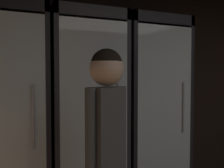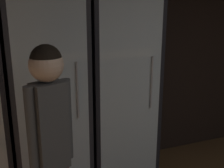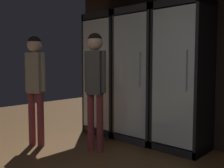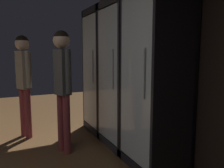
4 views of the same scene
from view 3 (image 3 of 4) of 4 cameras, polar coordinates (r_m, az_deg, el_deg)
The scene contains 5 objects.
cooler_far_left at distance 4.60m, azimuth -0.68°, elevation 1.92°, with size 0.68×0.58×2.03m.
cooler_left at distance 4.14m, azimuth 6.49°, elevation 1.69°, with size 0.68×0.58×2.03m.
cooler_center at distance 3.77m, azimuth 15.25°, elevation 1.19°, with size 0.68×0.58×2.03m.
shopper_near at distance 3.54m, azimuth -3.68°, elevation 1.78°, with size 0.30×0.21×1.60m.
shopper_far at distance 3.94m, azimuth -16.24°, elevation 1.43°, with size 0.31×0.22×1.58m.
Camera 3 is at (1.05, -0.59, 1.20)m, focal length 42.33 mm.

